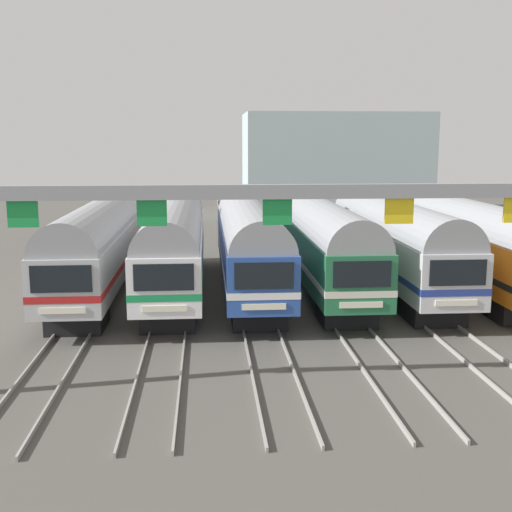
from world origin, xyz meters
The scene contains 10 objects.
ground_plane centered at (0.00, 0.00, 0.00)m, with size 160.00×160.00×0.00m, color #4C4944.
track_bed centered at (0.00, 17.00, 0.07)m, with size 20.55×70.00×0.15m.
commuter_train_stainless centered at (-9.52, 0.00, 2.69)m, with size 2.88×18.06×5.05m.
commuter_train_white centered at (-5.71, 0.00, 2.69)m, with size 2.88×18.06×5.05m.
commuter_train_blue centered at (-1.90, 0.00, 2.69)m, with size 2.88×18.06×5.05m.
commuter_train_green centered at (1.90, 0.00, 2.69)m, with size 2.88×18.06×5.05m.
commuter_train_silver centered at (5.71, 0.00, 2.69)m, with size 2.88×18.06×5.05m.
commuter_train_orange centered at (9.52, 0.00, 2.69)m, with size 2.88×18.06×5.05m.
catenary_gantry centered at (0.00, -13.50, 5.32)m, with size 24.29×0.44×6.97m.
maintenance_building centered at (9.85, 36.88, 5.34)m, with size 19.43×10.00×10.69m, color #9EB2B7.
Camera 1 is at (-4.07, -33.18, 7.78)m, focal length 45.53 mm.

